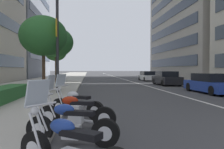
# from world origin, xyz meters

# --- Properties ---
(sidewalk_right_plaza) EXTENTS (160.00, 8.14, 0.15)m
(sidewalk_right_plaza) POSITION_xyz_m (30.00, 10.58, 0.07)
(sidewalk_right_plaza) COLOR #A39E93
(sidewalk_right_plaza) RESTS_ON ground
(lane_centre_stripe) EXTENTS (110.00, 0.16, 0.01)m
(lane_centre_stripe) POSITION_xyz_m (35.00, 0.00, 0.00)
(lane_centre_stripe) COLOR silver
(lane_centre_stripe) RESTS_ON ground
(motorcycle_nearest_camera) EXTENTS (0.83, 2.04, 1.08)m
(motorcycle_nearest_camera) POSITION_xyz_m (1.46, 6.06, 0.41)
(motorcycle_nearest_camera) COLOR black
(motorcycle_nearest_camera) RESTS_ON ground
(motorcycle_far_end_row) EXTENTS (0.81, 2.17, 1.47)m
(motorcycle_far_end_row) POSITION_xyz_m (2.80, 6.05, 0.44)
(motorcycle_far_end_row) COLOR black
(motorcycle_far_end_row) RESTS_ON ground
(motorcycle_by_sign_pole) EXTENTS (1.30, 1.80, 1.47)m
(motorcycle_by_sign_pole) POSITION_xyz_m (4.18, 6.10, 0.43)
(motorcycle_by_sign_pole) COLOR black
(motorcycle_by_sign_pole) RESTS_ON ground
(car_far_down_avenue) EXTENTS (4.71, 1.95, 1.34)m
(car_far_down_avenue) POSITION_xyz_m (11.20, -2.69, 0.64)
(car_far_down_avenue) COLOR navy
(car_far_down_avenue) RESTS_ON ground
(car_approaching_light) EXTENTS (4.59, 1.94, 1.42)m
(car_approaching_light) POSITION_xyz_m (19.11, -2.33, 0.67)
(car_approaching_light) COLOR black
(car_approaching_light) RESTS_ON ground
(car_lead_in_lane) EXTENTS (4.43, 1.91, 1.34)m
(car_lead_in_lane) POSITION_xyz_m (28.06, -2.75, 0.64)
(car_lead_in_lane) COLOR silver
(car_lead_in_lane) RESTS_ON ground
(street_lamp_with_banners) EXTENTS (1.26, 2.21, 8.74)m
(street_lamp_with_banners) POSITION_xyz_m (11.13, 7.33, 5.25)
(street_lamp_with_banners) COLOR #232326
(street_lamp_with_banners) RESTS_ON sidewalk_right_plaza
(street_tree_far_plaza) EXTENTS (3.16, 3.16, 5.08)m
(street_tree_far_plaza) POSITION_xyz_m (12.21, 8.69, 3.87)
(street_tree_far_plaza) COLOR #473323
(street_tree_far_plaza) RESTS_ON sidewalk_right_plaza
(street_tree_by_lamp_post) EXTENTS (3.62, 3.62, 5.85)m
(street_tree_by_lamp_post) POSITION_xyz_m (20.71, 9.05, 4.45)
(street_tree_by_lamp_post) COLOR #473323
(street_tree_by_lamp_post) RESTS_ON sidewalk_right_plaza
(street_tree_mid_sidewalk) EXTENTS (3.06, 3.06, 5.24)m
(street_tree_mid_sidewalk) POSITION_xyz_m (28.53, 10.20, 4.07)
(street_tree_mid_sidewalk) COLOR #473323
(street_tree_mid_sidewalk) RESTS_ON sidewalk_right_plaza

